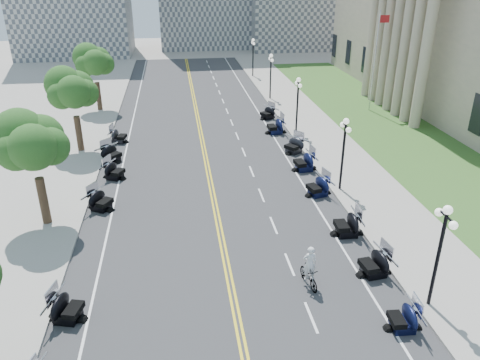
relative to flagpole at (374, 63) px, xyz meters
name	(u,v)px	position (x,y,z in m)	size (l,w,h in m)	color
ground	(220,229)	(-18.00, -22.00, -5.00)	(160.00, 160.00, 0.00)	gray
road	(207,163)	(-18.00, -12.00, -5.00)	(16.00, 90.00, 0.01)	#333335
centerline_yellow_a	(205,163)	(-18.12, -12.00, -4.99)	(0.12, 90.00, 0.00)	yellow
centerline_yellow_b	(208,163)	(-17.88, -12.00, -4.99)	(0.12, 90.00, 0.00)	yellow
edge_line_north	(287,159)	(-11.60, -12.00, -4.99)	(0.12, 90.00, 0.00)	white
edge_line_south	(122,168)	(-24.40, -12.00, -4.99)	(0.12, 90.00, 0.00)	white
lane_dash_4	(311,317)	(-14.80, -30.00, -4.99)	(0.12, 2.00, 0.00)	white
lane_dash_5	(290,264)	(-14.80, -26.00, -4.99)	(0.12, 2.00, 0.00)	white
lane_dash_6	(274,225)	(-14.80, -22.00, -4.99)	(0.12, 2.00, 0.00)	white
lane_dash_7	(261,195)	(-14.80, -18.00, -4.99)	(0.12, 2.00, 0.00)	white
lane_dash_8	(252,171)	(-14.80, -14.00, -4.99)	(0.12, 2.00, 0.00)	white
lane_dash_9	(244,152)	(-14.80, -10.00, -4.99)	(0.12, 2.00, 0.00)	white
lane_dash_10	(237,136)	(-14.80, -6.00, -4.99)	(0.12, 2.00, 0.00)	white
lane_dash_11	(232,122)	(-14.80, -2.00, -4.99)	(0.12, 2.00, 0.00)	white
lane_dash_12	(227,111)	(-14.80, 2.00, -4.99)	(0.12, 2.00, 0.00)	white
lane_dash_13	(223,101)	(-14.80, 6.00, -4.99)	(0.12, 2.00, 0.00)	white
lane_dash_14	(219,92)	(-14.80, 10.00, -4.99)	(0.12, 2.00, 0.00)	white
lane_dash_15	(216,85)	(-14.80, 14.00, -4.99)	(0.12, 2.00, 0.00)	white
lane_dash_16	(214,78)	(-14.80, 18.00, -4.99)	(0.12, 2.00, 0.00)	white
lane_dash_17	(211,72)	(-14.80, 22.00, -4.99)	(0.12, 2.00, 0.00)	white
lane_dash_18	(209,66)	(-14.80, 26.00, -4.99)	(0.12, 2.00, 0.00)	white
lane_dash_19	(207,62)	(-14.80, 30.00, -4.99)	(0.12, 2.00, 0.00)	white
sidewalk_north	(337,156)	(-7.50, -12.00, -4.92)	(5.00, 90.00, 0.15)	#9E9991
sidewalk_south	(66,170)	(-28.50, -12.00, -4.92)	(5.00, 90.00, 0.15)	#9E9991
lawn	(380,122)	(-0.50, -4.00, -4.95)	(9.00, 60.00, 0.10)	#356023
street_lamp_1	(438,258)	(-9.40, -30.00, -2.40)	(0.50, 1.20, 4.90)	black
street_lamp_2	(343,155)	(-9.40, -18.00, -2.40)	(0.50, 1.20, 4.90)	black
street_lamp_3	(297,106)	(-9.40, -6.00, -2.40)	(0.50, 1.20, 4.90)	black
street_lamp_4	(271,77)	(-9.40, 6.00, -2.40)	(0.50, 1.20, 4.90)	black
street_lamp_5	(253,58)	(-9.40, 18.00, -2.40)	(0.50, 1.20, 4.90)	black
flagpole	(374,63)	(0.00, 0.00, 0.00)	(1.10, 0.20, 10.00)	silver
tree_2	(33,149)	(-28.00, -20.00, -0.25)	(4.80, 4.80, 9.20)	#235619
tree_3	(73,95)	(-28.00, -8.00, -0.25)	(4.80, 4.80, 9.20)	#235619
tree_4	(95,65)	(-28.00, 4.00, -0.25)	(4.80, 4.80, 9.20)	#235619
motorcycle_n_3	(404,317)	(-11.21, -31.19, -4.38)	(1.76, 1.76, 1.23)	black
motorcycle_n_4	(375,262)	(-10.90, -27.38, -4.30)	(1.99, 1.99, 1.40)	black
motorcycle_n_5	(347,223)	(-10.92, -23.58, -4.27)	(2.08, 2.08, 1.46)	black
motorcycle_n_6	(318,185)	(-11.09, -18.47, -4.30)	(2.00, 2.00, 1.40)	black
motorcycle_n_7	(304,161)	(-10.89, -14.28, -4.26)	(2.11, 2.11, 1.48)	black
motorcycle_n_8	(294,145)	(-10.78, -10.69, -4.31)	(1.98, 1.98, 1.39)	black
motorcycle_n_9	(276,125)	(-11.26, -5.72, -4.24)	(2.16, 2.16, 1.51)	black
motorcycle_n_10	(268,112)	(-11.12, -1.25, -4.34)	(1.89, 1.89, 1.33)	black
motorcycle_s_4	(66,307)	(-25.24, -28.63, -4.33)	(1.90, 1.90, 1.33)	black
motorcycle_s_6	(101,200)	(-25.08, -18.53, -4.32)	(1.93, 1.93, 1.35)	black
motorcycle_s_7	(114,170)	(-24.72, -13.87, -4.34)	(1.90, 1.90, 1.33)	black
motorcycle_s_8	(111,153)	(-25.28, -10.48, -4.31)	(1.97, 1.97, 1.38)	black
motorcycle_s_9	(118,135)	(-25.15, -6.23, -4.34)	(1.89, 1.89, 1.32)	black
bicycle	(309,276)	(-14.33, -27.79, -4.47)	(0.50, 1.78, 1.07)	#A51414
cyclist_rider	(311,250)	(-14.33, -27.79, -3.02)	(0.66, 0.43, 1.82)	silver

